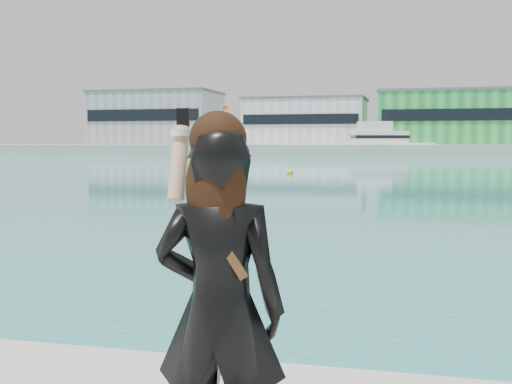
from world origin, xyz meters
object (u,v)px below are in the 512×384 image
motor_yacht (382,143)px  woman (219,299)px  buoy_extra (290,174)px  buoy_far (245,158)px

motor_yacht → woman: 118.52m
motor_yacht → buoy_extra: motor_yacht is taller
motor_yacht → buoy_extra: size_ratio=36.76×
buoy_far → woman: (25.42, -95.80, 1.71)m
motor_yacht → buoy_far: 30.41m
motor_yacht → woman: size_ratio=10.18×
buoy_extra → woman: size_ratio=0.28×
motor_yacht → buoy_extra: bearing=-111.6°
motor_yacht → woman: motor_yacht is taller
buoy_far → woman: bearing=-75.1°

